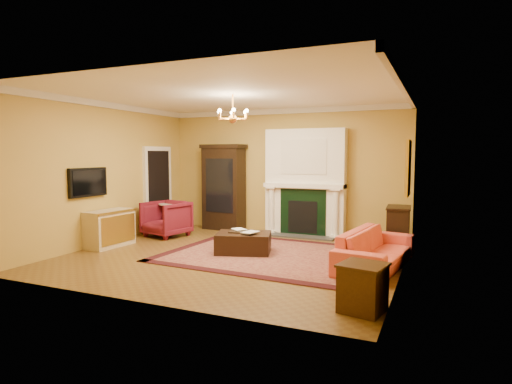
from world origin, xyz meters
The scene contains 26 objects.
floor centered at (0.00, 0.00, -0.01)m, with size 6.00×5.50×0.02m, color brown.
ceiling centered at (0.00, 0.00, 3.01)m, with size 6.00×5.50×0.02m, color white.
wall_back centered at (0.00, 2.76, 1.50)m, with size 6.00×0.02×3.00m, color #BB9543.
wall_front centered at (0.00, -2.76, 1.50)m, with size 6.00×0.02×3.00m, color #BB9543.
wall_left centered at (-3.01, 0.00, 1.50)m, with size 0.02×5.50×3.00m, color #BB9543.
wall_right centered at (3.01, 0.00, 1.50)m, with size 0.02×5.50×3.00m, color #BB9543.
fireplace centered at (0.60, 2.57, 1.19)m, with size 1.90×0.70×2.50m.
crown_molding centered at (0.00, 0.96, 2.94)m, with size 6.00×5.50×0.12m.
doorway centered at (-2.95, 1.70, 1.05)m, with size 0.08×1.05×2.10m.
tv_panel centered at (-2.95, -0.60, 1.35)m, with size 0.09×0.95×0.58m.
gilt_mirror centered at (2.97, 1.40, 1.65)m, with size 0.06×0.76×1.05m.
chandelier centered at (0.00, 0.00, 2.61)m, with size 0.63×0.55×0.53m.
oriental_rug centered at (0.74, 0.32, 0.01)m, with size 4.08×3.06×0.02m, color #490F17.
china_cabinet centered at (-1.52, 2.49, 1.03)m, with size 1.03×0.47×2.06m, color black.
wingback_armchair centered at (-2.30, 1.11, 0.45)m, with size 0.88×0.83×0.91m, color maroon.
pedestal_table centered at (-2.47, 1.41, 0.43)m, with size 0.41×0.41×0.73m.
commode centered at (-2.73, -0.28, 0.38)m, with size 0.48×1.02×0.76m, color beige.
coral_sofa centered at (2.57, 0.24, 0.42)m, with size 2.14×0.63×0.84m, color #E54D48.
end_table centered at (2.72, -1.94, 0.28)m, with size 0.48×0.48×0.56m, color #3A220F.
console_table centered at (2.78, 1.86, 0.42)m, with size 0.43×0.74×0.83m, color black.
leather_ottoman centered at (0.08, 0.28, 0.21)m, with size 1.02×0.74×0.38m, color black.
ottoman_tray centered at (0.00, 0.30, 0.41)m, with size 0.40×0.31×0.03m, color black.
book_a centered at (-0.13, 0.29, 0.57)m, with size 0.22×0.03×0.29m, color gray.
book_b centered at (0.15, 0.22, 0.58)m, with size 0.23×0.02×0.32m, color gray.
topiary_left centered at (-0.07, 2.53, 1.46)m, with size 0.16×0.16×0.42m.
topiary_right centered at (1.22, 2.53, 1.49)m, with size 0.18×0.18×0.48m.
Camera 1 is at (3.55, -7.08, 1.90)m, focal length 30.00 mm.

